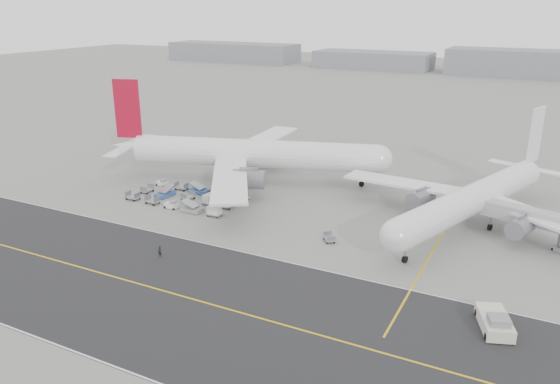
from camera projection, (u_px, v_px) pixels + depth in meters
The scene contains 10 objects.
ground at pixel (235, 244), 90.66m from camera, with size 700.00×700.00×0.00m, color gray.
taxiway at pixel (197, 300), 73.36m from camera, with size 220.00×59.00×0.03m.
horizon_buildings at pixel (532, 77), 296.69m from camera, with size 520.00×28.00×28.00m, color gray, non-canonical shape.
airliner_a at pixel (248, 153), 120.92m from camera, with size 61.91×60.67×22.02m.
airliner_b at pixel (476, 198), 96.31m from camera, with size 50.61×51.56×18.49m.
pushback_tug at pixel (495, 322), 66.44m from camera, with size 5.48×9.10×2.59m.
jet_bridge at pixel (523, 217), 90.98m from camera, with size 15.83×6.47×5.91m.
gse_cluster at pixel (187, 200), 110.71m from camera, with size 28.27×17.53×2.11m, color gray, non-canonical shape.
stray_dolly at pixel (329, 241), 91.49m from camera, with size 1.47×2.39×1.47m, color silver, non-canonical shape.
ground_crew_a at pixel (160, 251), 85.58m from camera, with size 0.70×0.46×1.91m, color black.
Camera 1 is at (44.32, -70.40, 37.81)m, focal length 35.00 mm.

